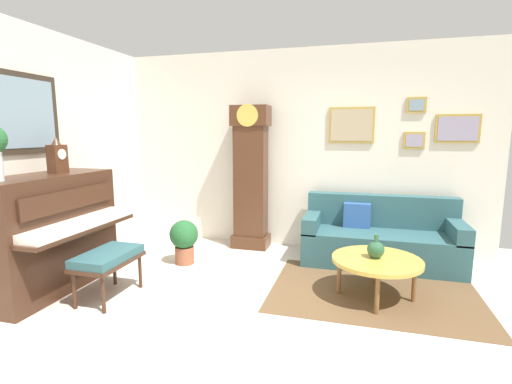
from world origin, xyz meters
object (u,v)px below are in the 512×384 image
mantel_clock (57,157)px  potted_plant (184,239)px  couch (380,239)px  green_jug (376,249)px  piano_bench (108,259)px  piano (49,232)px  coffee_table (377,261)px  grandfather_clock (251,181)px

mantel_clock → potted_plant: (1.01, 0.88, -1.07)m
couch → green_jug: bearing=-95.2°
piano_bench → mantel_clock: (-0.73, 0.23, 0.99)m
piano → coffee_table: piano is taller
piano_bench → potted_plant: 1.15m
piano_bench → potted_plant: potted_plant is taller
coffee_table → piano: bearing=-168.4°
piano_bench → potted_plant: bearing=76.0°
coffee_table → green_jug: size_ratio=3.67×
mantel_clock → piano: bearing=-90.7°
mantel_clock → coffee_table: bearing=8.4°
coffee_table → green_jug: 0.12m
mantel_clock → potted_plant: bearing=41.2°
couch → mantel_clock: mantel_clock is taller
piano → piano_bench: (0.73, -0.04, -0.21)m
coffee_table → green_jug: green_jug is taller
grandfather_clock → potted_plant: grandfather_clock is taller
green_jug → potted_plant: 2.33m
piano → mantel_clock: (0.00, 0.19, 0.78)m
grandfather_clock → piano: bearing=-129.6°
couch → mantel_clock: size_ratio=5.00×
piano → coffee_table: (3.32, 0.68, -0.24)m
piano_bench → grandfather_clock: (0.90, 2.00, 0.56)m
couch → piano_bench: bearing=-145.7°
grandfather_clock → mantel_clock: grandfather_clock is taller
piano → piano_bench: size_ratio=2.06×
piano_bench → mantel_clock: bearing=162.6°
couch → green_jug: 1.11m
coffee_table → mantel_clock: (-3.31, -0.49, 1.01)m
piano → couch: (3.40, 1.79, -0.31)m
coffee_table → piano_bench: bearing=-164.5°
piano → potted_plant: 1.50m
piano_bench → coffee_table: bearing=15.5°
piano → grandfather_clock: (1.63, 1.97, 0.35)m
mantel_clock → green_jug: mantel_clock is taller
grandfather_clock → mantel_clock: bearing=-132.5°
piano_bench → green_jug: size_ratio=2.92×
grandfather_clock → green_jug: bearing=-37.2°
couch → potted_plant: couch is taller
piano_bench → couch: 3.23m
mantel_clock → piano_bench: bearing=-17.4°
piano → couch: 3.85m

